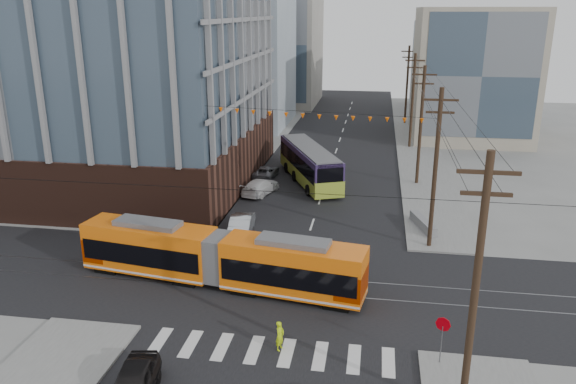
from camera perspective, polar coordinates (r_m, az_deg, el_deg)
name	(u,v)px	position (r m, az deg, el deg)	size (l,w,h in m)	color
ground	(281,319)	(30.56, -0.71, -12.79)	(160.00, 160.00, 0.00)	slate
office_building	(82,26)	(55.61, -20.15, 15.56)	(30.00, 25.00, 28.60)	#381E16
bg_bldg_nw_near	(224,60)	(81.06, -6.50, 13.17)	(18.00, 16.00, 18.00)	#8C99A5
bg_bldg_ne_near	(472,75)	(75.14, 18.20, 11.27)	(14.00, 14.00, 16.00)	gray
bg_bldg_nw_far	(272,45)	(99.76, -1.67, 14.73)	(16.00, 18.00, 20.00)	gray
bg_bldg_ne_far	(466,68)	(95.22, 17.59, 11.96)	(16.00, 16.00, 14.00)	#8C99A5
utility_pole_near	(475,292)	(22.66, 18.47, -9.60)	(0.30, 0.30, 11.00)	black
utility_pole_far	(407,85)	(82.59, 11.99, 10.54)	(0.30, 0.30, 11.00)	black
streetcar	(219,258)	(33.62, -7.06, -6.69)	(17.46, 2.46, 3.36)	orange
city_bus	(310,164)	(53.27, 2.20, 2.86)	(2.69, 12.40, 3.51)	#34244F
parked_car_silver	(242,223)	(41.46, -4.69, -3.17)	(1.52, 4.36, 1.44)	#AEB3B8
parked_car_white	(260,186)	(50.03, -2.82, 0.57)	(1.92, 4.72, 1.37)	silver
parked_car_grey	(266,172)	(54.92, -2.25, 2.06)	(1.94, 4.21, 1.17)	slate
pedestrian	(280,336)	(27.80, -0.83, -14.40)	(0.55, 0.36, 1.50)	#C1E410
stop_sign	(441,343)	(27.44, 15.31, -14.58)	(0.70, 0.70, 2.32)	#B3000A
jersey_barrier	(423,224)	(43.19, 13.54, -3.19)	(0.92, 4.07, 0.81)	gray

